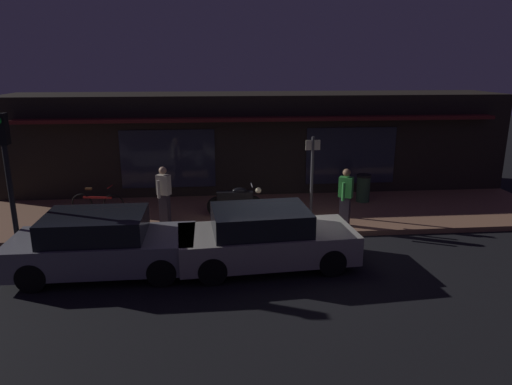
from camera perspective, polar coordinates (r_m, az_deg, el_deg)
The scene contains 12 objects.
ground_plane at distance 11.96m, azimuth 3.06°, elevation -7.42°, with size 60.00×60.00×0.00m, color black.
sidewalk_slab at distance 14.72m, azimuth 1.39°, elevation -2.62°, with size 18.00×4.00×0.15m, color #8C6047.
storefront_building at distance 17.59m, azimuth 0.15°, elevation 6.19°, with size 18.00×3.30×3.60m.
motorcycle at distance 14.19m, azimuth -2.47°, elevation -0.90°, with size 1.70×0.55×0.97m.
bicycle_parked at distance 15.09m, azimuth -18.78°, elevation -1.28°, with size 1.64×0.43×0.91m.
person_photographer at distance 13.71m, azimuth -11.19°, elevation -0.13°, with size 0.44×0.59×1.67m.
person_bystander at distance 13.44m, azimuth 10.89°, elevation -0.43°, with size 0.44×0.57×1.67m.
sign_post at distance 14.24m, azimuth 6.88°, elevation 2.64°, with size 0.44×0.09×2.40m.
trash_bin at distance 16.05m, azimuth 12.98°, elevation 0.56°, with size 0.48×0.48×0.93m.
traffic_light_pole at distance 11.97m, azimuth -28.21°, elevation 3.18°, with size 0.24×0.33×3.60m.
parked_car_near at distance 11.18m, azimuth -18.35°, elevation -6.02°, with size 4.11×1.80×1.42m.
parked_car_far at distance 10.99m, azimuth 1.09°, elevation -5.55°, with size 4.22×2.07×1.42m.
Camera 1 is at (-1.64, -10.89, 4.65)m, focal length 32.70 mm.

